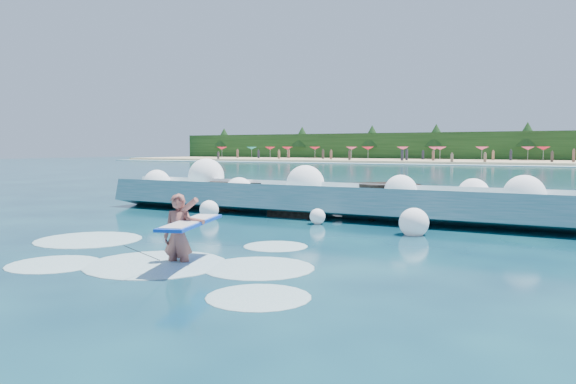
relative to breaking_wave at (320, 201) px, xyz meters
name	(u,v)px	position (x,y,z in m)	size (l,w,h in m)	color
ground	(195,244)	(-0.16, -6.71, -0.50)	(200.00, 200.00, 0.00)	#072239
beach	(533,162)	(-0.16, 71.29, -0.30)	(140.00, 20.00, 0.40)	tan
wet_band	(524,166)	(-0.16, 60.29, -0.46)	(140.00, 5.00, 0.08)	silver
treeline	(540,147)	(-0.16, 81.29, 2.00)	(140.00, 4.00, 5.00)	black
breaking_wave	(320,201)	(0.00, 0.00, 0.00)	(16.76, 2.67, 1.44)	teal
rock_cluster	(299,201)	(-1.05, 0.42, -0.08)	(8.32, 3.14, 1.34)	black
surfer_with_board	(181,234)	(1.17, -8.80, 0.14)	(1.27, 2.92, 1.74)	#945045
wave_spray	(303,188)	(-0.60, -0.15, 0.43)	(14.84, 4.29, 2.00)	white
surf_foam	(152,257)	(0.08, -8.50, -0.50)	(8.96, 5.71, 0.15)	silver
beach_umbrellas	(535,148)	(-0.17, 73.05, 1.75)	(112.86, 6.74, 0.50)	red
beachgoers	(548,156)	(2.03, 68.50, 0.63)	(104.73, 12.30, 1.93)	#3F332D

